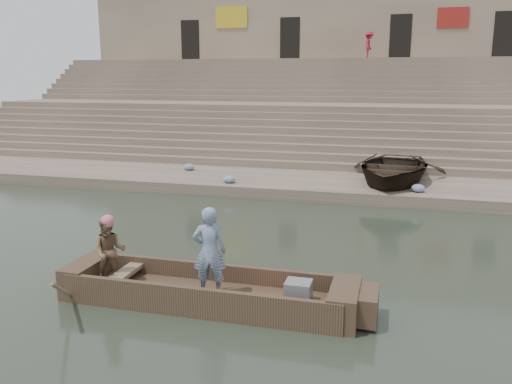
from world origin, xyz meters
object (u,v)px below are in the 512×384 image
at_px(main_rowboat, 208,298).
at_px(standing_man, 209,252).
at_px(rowing_man, 109,251).
at_px(pedestrian, 369,45).
at_px(television, 298,292).
at_px(beached_rowboat, 393,168).

relative_size(main_rowboat, standing_man, 2.96).
bearing_deg(standing_man, rowing_man, -13.89).
relative_size(standing_man, pedestrian, 1.09).
bearing_deg(main_rowboat, television, 0.00).
bearing_deg(main_rowboat, rowing_man, -177.46).
xyz_separation_m(standing_man, rowing_man, (-2.06, 0.01, -0.18)).
relative_size(standing_man, television, 3.67).
bearing_deg(beached_rowboat, standing_man, -98.93).
distance_m(standing_man, pedestrian, 25.02).
distance_m(standing_man, beached_rowboat, 11.28).
xyz_separation_m(rowing_man, television, (3.68, 0.09, -0.46)).
bearing_deg(television, main_rowboat, 180.00).
height_order(rowing_man, television, rowing_man).
bearing_deg(main_rowboat, beached_rowboat, 73.48).
height_order(rowing_man, beached_rowboat, rowing_man).
distance_m(main_rowboat, beached_rowboat, 11.24).
xyz_separation_m(main_rowboat, rowing_man, (-1.97, -0.09, 0.77)).
xyz_separation_m(beached_rowboat, pedestrian, (-1.85, 13.65, 5.06)).
bearing_deg(beached_rowboat, pedestrian, 104.71).
bearing_deg(pedestrian, television, -174.94).
relative_size(television, beached_rowboat, 0.09).
bearing_deg(beached_rowboat, rowing_man, -108.44).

